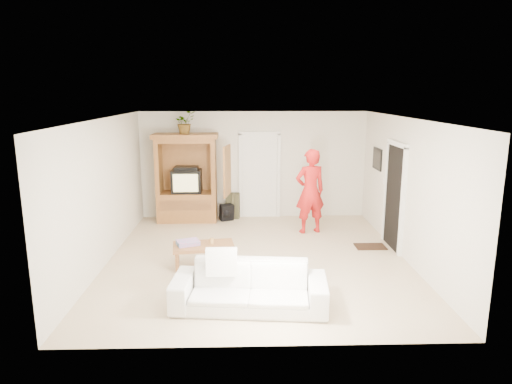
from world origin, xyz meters
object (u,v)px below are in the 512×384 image
(armoire, at_px, (188,184))
(man, at_px, (310,191))
(sofa, at_px, (249,287))
(coffee_table, at_px, (204,247))

(armoire, height_order, man, armoire)
(sofa, bearing_deg, man, 74.30)
(man, bearing_deg, coffee_table, 27.05)
(man, distance_m, sofa, 3.89)
(man, bearing_deg, armoire, -35.14)
(man, relative_size, coffee_table, 1.63)
(coffee_table, bearing_deg, man, 34.12)
(sofa, relative_size, coffee_table, 1.93)
(sofa, bearing_deg, coffee_table, 121.24)
(armoire, xyz_separation_m, coffee_table, (0.61, -2.98, -0.56))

